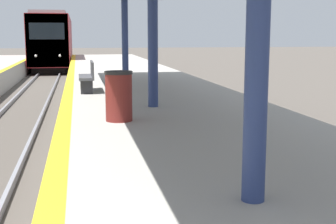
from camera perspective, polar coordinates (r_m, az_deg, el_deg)
name	(u,v)px	position (r m, az deg, el deg)	size (l,w,h in m)	color
train	(54,41)	(41.58, -13.75, 8.43)	(2.86, 18.25, 4.42)	black
trash_bin	(119,96)	(9.43, -6.02, 1.95)	(0.56, 0.56, 1.00)	maroon
bench	(88,76)	(14.53, -9.70, 4.40)	(0.44, 1.62, 0.92)	#4C4C51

